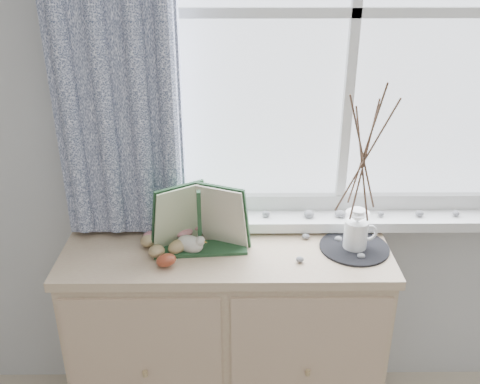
% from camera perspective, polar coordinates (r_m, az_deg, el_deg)
% --- Properties ---
extents(sideboard, '(1.20, 0.45, 0.85)m').
position_cam_1_polar(sideboard, '(2.22, -1.35, -15.38)').
color(sideboard, tan).
rests_on(sideboard, ground).
extents(botanical_book, '(0.40, 0.16, 0.27)m').
position_cam_1_polar(botanical_book, '(1.87, -4.38, -3.17)').
color(botanical_book, '#204427').
rests_on(botanical_book, sideboard).
extents(toadstool_cluster, '(0.23, 0.16, 0.10)m').
position_cam_1_polar(toadstool_cluster, '(2.04, -6.79, -3.37)').
color(toadstool_cluster, silver).
rests_on(toadstool_cluster, sideboard).
extents(wooden_eggs, '(0.17, 0.17, 0.07)m').
position_cam_1_polar(wooden_eggs, '(1.93, -8.32, -6.10)').
color(wooden_eggs, tan).
rests_on(wooden_eggs, sideboard).
extents(songbird_figurine, '(0.16, 0.12, 0.07)m').
position_cam_1_polar(songbird_figurine, '(1.94, -5.37, -5.45)').
color(songbird_figurine, beige).
rests_on(songbird_figurine, sideboard).
extents(crocheted_doily, '(0.25, 0.25, 0.01)m').
position_cam_1_polar(crocheted_doily, '(2.01, 12.09, -5.81)').
color(crocheted_doily, black).
rests_on(crocheted_doily, sideboard).
extents(twig_pitcher, '(0.25, 0.25, 0.65)m').
position_cam_1_polar(twig_pitcher, '(1.85, 13.12, 3.98)').
color(twig_pitcher, white).
rests_on(twig_pitcher, crocheted_doily).
extents(sideboard_pebbles, '(0.33, 0.23, 0.02)m').
position_cam_1_polar(sideboard_pebbles, '(2.00, 8.02, -5.53)').
color(sideboard_pebbles, gray).
rests_on(sideboard_pebbles, sideboard).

